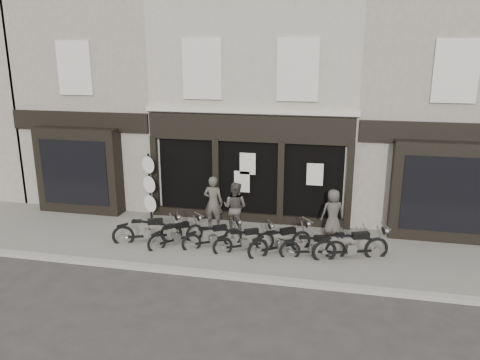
% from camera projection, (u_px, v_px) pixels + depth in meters
% --- Properties ---
extents(ground_plane, '(90.00, 90.00, 0.00)m').
position_uv_depth(ground_plane, '(229.00, 258.00, 14.00)').
color(ground_plane, '#2D2B28').
rests_on(ground_plane, ground).
extents(pavement, '(30.00, 4.20, 0.12)m').
position_uv_depth(pavement, '(235.00, 244.00, 14.84)').
color(pavement, '#66635A').
rests_on(pavement, ground_plane).
extents(kerb, '(30.00, 0.25, 0.13)m').
position_uv_depth(kerb, '(218.00, 275.00, 12.81)').
color(kerb, gray).
rests_on(kerb, ground_plane).
extents(central_building, '(7.30, 6.22, 8.34)m').
position_uv_depth(central_building, '(264.00, 101.00, 18.52)').
color(central_building, '#A7A08F').
rests_on(central_building, ground).
extents(neighbour_left, '(5.60, 6.73, 8.34)m').
position_uv_depth(neighbour_left, '(116.00, 99.00, 19.79)').
color(neighbour_left, gray).
rests_on(neighbour_left, ground).
extents(neighbour_right, '(5.60, 6.73, 8.34)m').
position_uv_depth(neighbour_right, '(434.00, 106.00, 17.17)').
color(neighbour_right, gray).
rests_on(neighbour_right, ground).
extents(motorcycle_0, '(2.09, 1.07, 1.05)m').
position_uv_depth(motorcycle_0, '(148.00, 233.00, 14.84)').
color(motorcycle_0, black).
rests_on(motorcycle_0, ground).
extents(motorcycle_1, '(1.47, 1.62, 0.94)m').
position_uv_depth(motorcycle_1, '(177.00, 236.00, 14.66)').
color(motorcycle_1, black).
rests_on(motorcycle_1, ground).
extents(motorcycle_2, '(1.75, 1.26, 0.94)m').
position_uv_depth(motorcycle_2, '(213.00, 238.00, 14.50)').
color(motorcycle_2, black).
rests_on(motorcycle_2, ground).
extents(motorcycle_3, '(1.79, 1.19, 0.94)m').
position_uv_depth(motorcycle_3, '(245.00, 242.00, 14.20)').
color(motorcycle_3, black).
rests_on(motorcycle_3, ground).
extents(motorcycle_4, '(1.85, 1.54, 1.04)m').
position_uv_depth(motorcycle_4, '(281.00, 243.00, 14.03)').
color(motorcycle_4, black).
rests_on(motorcycle_4, ground).
extents(motorcycle_5, '(1.94, 0.74, 0.94)m').
position_uv_depth(motorcycle_5, '(314.00, 249.00, 13.75)').
color(motorcycle_5, black).
rests_on(motorcycle_5, ground).
extents(motorcycle_6, '(2.21, 1.07, 1.10)m').
position_uv_depth(motorcycle_6, '(352.00, 248.00, 13.64)').
color(motorcycle_6, black).
rests_on(motorcycle_6, ground).
extents(man_left, '(0.68, 0.46, 1.84)m').
position_uv_depth(man_left, '(213.00, 203.00, 15.80)').
color(man_left, '#443F38').
rests_on(man_left, pavement).
extents(man_centre, '(0.97, 0.82, 1.74)m').
position_uv_depth(man_centre, '(235.00, 207.00, 15.47)').
color(man_centre, '#453E37').
rests_on(man_centre, pavement).
extents(man_right, '(0.89, 0.74, 1.55)m').
position_uv_depth(man_right, '(333.00, 212.00, 15.26)').
color(man_right, '#413C36').
rests_on(man_right, pavement).
extents(advert_sign_post, '(0.58, 0.40, 2.53)m').
position_uv_depth(advert_sign_post, '(150.00, 190.00, 16.62)').
color(advert_sign_post, black).
rests_on(advert_sign_post, ground).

